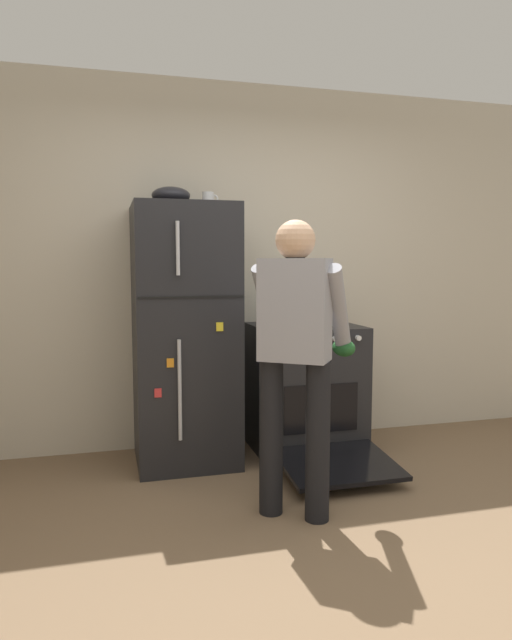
{
  "coord_description": "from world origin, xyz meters",
  "views": [
    {
      "loc": [
        -0.92,
        -2.25,
        1.37
      ],
      "look_at": [
        0.04,
        1.32,
        1.0
      ],
      "focal_mm": 31.54,
      "sensor_mm": 36.0,
      "label": 1
    }
  ],
  "objects_px": {
    "refrigerator": "(185,335)",
    "mixing_bowl": "(171,196)",
    "stove_range": "(306,389)",
    "person_cook": "(296,343)",
    "red_pot": "(287,318)",
    "coffee_mug": "(209,199)",
    "pepper_mill": "(333,308)"
  },
  "relations": [
    {
      "from": "person_cook",
      "to": "red_pot",
      "type": "relative_size",
      "value": 4.21
    },
    {
      "from": "person_cook",
      "to": "mixing_bowl",
      "type": "distance_m",
      "value": 1.44
    },
    {
      "from": "stove_range",
      "to": "refrigerator",
      "type": "bearing_deg",
      "value": 178.84
    },
    {
      "from": "mixing_bowl",
      "to": "pepper_mill",
      "type": "bearing_deg",
      "value": 9.01
    },
    {
      "from": "coffee_mug",
      "to": "mixing_bowl",
      "type": "distance_m",
      "value": 0.27
    },
    {
      "from": "refrigerator",
      "to": "person_cook",
      "type": "relative_size",
      "value": 1.1
    },
    {
      "from": "pepper_mill",
      "to": "mixing_bowl",
      "type": "xyz_separation_m",
      "value": [
        -1.26,
        -0.2,
        0.8
      ]
    },
    {
      "from": "refrigerator",
      "to": "stove_range",
      "type": "distance_m",
      "value": 0.98
    },
    {
      "from": "refrigerator",
      "to": "red_pot",
      "type": "xyz_separation_m",
      "value": [
        0.72,
        -0.05,
        0.1
      ]
    },
    {
      "from": "refrigerator",
      "to": "coffee_mug",
      "type": "xyz_separation_m",
      "value": [
        0.18,
        0.05,
        0.93
      ]
    },
    {
      "from": "person_cook",
      "to": "mixing_bowl",
      "type": "xyz_separation_m",
      "value": [
        -0.54,
        1.01,
        0.87
      ]
    },
    {
      "from": "coffee_mug",
      "to": "mixing_bowl",
      "type": "bearing_deg",
      "value": -169.22
    },
    {
      "from": "stove_range",
      "to": "pepper_mill",
      "type": "height_order",
      "value": "pepper_mill"
    },
    {
      "from": "refrigerator",
      "to": "mixing_bowl",
      "type": "bearing_deg",
      "value": 179.78
    },
    {
      "from": "refrigerator",
      "to": "red_pot",
      "type": "distance_m",
      "value": 0.73
    },
    {
      "from": "stove_range",
      "to": "red_pot",
      "type": "xyz_separation_m",
      "value": [
        -0.16,
        -0.03,
        0.53
      ]
    },
    {
      "from": "red_pot",
      "to": "pepper_mill",
      "type": "bearing_deg",
      "value": 28.52
    },
    {
      "from": "person_cook",
      "to": "stove_range",
      "type": "bearing_deg",
      "value": 66.98
    },
    {
      "from": "stove_range",
      "to": "pepper_mill",
      "type": "xyz_separation_m",
      "value": [
        0.3,
        0.22,
        0.57
      ]
    },
    {
      "from": "mixing_bowl",
      "to": "coffee_mug",
      "type": "bearing_deg",
      "value": 10.78
    },
    {
      "from": "red_pot",
      "to": "mixing_bowl",
      "type": "height_order",
      "value": "mixing_bowl"
    },
    {
      "from": "red_pot",
      "to": "pepper_mill",
      "type": "relative_size",
      "value": 2.01
    },
    {
      "from": "red_pot",
      "to": "refrigerator",
      "type": "bearing_deg",
      "value": 176.06
    },
    {
      "from": "refrigerator",
      "to": "stove_range",
      "type": "bearing_deg",
      "value": -1.16
    },
    {
      "from": "stove_range",
      "to": "red_pot",
      "type": "distance_m",
      "value": 0.56
    },
    {
      "from": "coffee_mug",
      "to": "red_pot",
      "type": "bearing_deg",
      "value": -10.53
    },
    {
      "from": "red_pot",
      "to": "mixing_bowl",
      "type": "relative_size",
      "value": 1.48
    },
    {
      "from": "stove_range",
      "to": "mixing_bowl",
      "type": "relative_size",
      "value": 4.8
    },
    {
      "from": "mixing_bowl",
      "to": "stove_range",
      "type": "bearing_deg",
      "value": -1.08
    },
    {
      "from": "stove_range",
      "to": "mixing_bowl",
      "type": "distance_m",
      "value": 1.67
    },
    {
      "from": "refrigerator",
      "to": "coffee_mug",
      "type": "distance_m",
      "value": 0.95
    },
    {
      "from": "stove_range",
      "to": "person_cook",
      "type": "xyz_separation_m",
      "value": [
        -0.42,
        -0.99,
        0.5
      ]
    }
  ]
}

